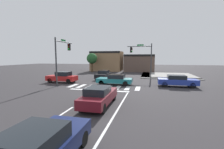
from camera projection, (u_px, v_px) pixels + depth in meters
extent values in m
plane|color=#302D30|center=(112.00, 82.00, 23.37)|extent=(120.00, 120.00, 0.00)
cube|color=silver|center=(73.00, 86.00, 19.97)|extent=(0.55, 2.45, 0.01)
cube|color=silver|center=(82.00, 86.00, 19.69)|extent=(0.55, 2.45, 0.01)
cube|color=silver|center=(90.00, 86.00, 19.42)|extent=(0.55, 2.45, 0.01)
cube|color=silver|center=(99.00, 87.00, 19.15)|extent=(0.55, 2.45, 0.01)
cube|color=silver|center=(108.00, 87.00, 18.88)|extent=(0.55, 2.45, 0.01)
cube|color=silver|center=(118.00, 88.00, 18.61)|extent=(0.55, 2.45, 0.01)
cube|color=silver|center=(128.00, 88.00, 18.34)|extent=(0.55, 2.45, 0.01)
cube|color=silver|center=(138.00, 88.00, 18.06)|extent=(0.55, 2.45, 0.01)
cube|color=white|center=(99.00, 90.00, 17.08)|extent=(6.80, 0.50, 0.01)
cube|color=white|center=(88.00, 97.00, 14.18)|extent=(0.16, 2.00, 0.01)
cube|color=white|center=(66.00, 112.00, 10.31)|extent=(0.16, 2.00, 0.01)
cube|color=white|center=(16.00, 144.00, 6.44)|extent=(0.16, 2.00, 0.01)
cube|color=white|center=(102.00, 136.00, 7.13)|extent=(0.14, 18.00, 0.01)
cylinder|color=yellow|center=(109.00, 98.00, 13.96)|extent=(0.95, 0.95, 0.01)
cylinder|color=white|center=(107.00, 97.00, 14.00)|extent=(0.15, 0.15, 0.00)
cylinder|color=white|center=(111.00, 98.00, 13.91)|extent=(0.15, 0.15, 0.00)
cube|color=white|center=(109.00, 98.00, 13.96)|extent=(0.43, 0.04, 0.00)
cube|color=gray|center=(171.00, 78.00, 26.32)|extent=(10.00, 1.60, 0.15)
cube|color=gray|center=(146.00, 75.00, 31.93)|extent=(1.60, 10.00, 0.15)
cube|color=gray|center=(167.00, 75.00, 30.96)|extent=(10.00, 10.00, 0.15)
cube|color=#93704C|center=(107.00, 61.00, 42.80)|extent=(8.16, 5.97, 5.26)
cube|color=black|center=(104.00, 52.00, 39.85)|extent=(8.16, 0.50, 0.50)
cube|color=brown|center=(140.00, 63.00, 40.97)|extent=(7.56, 6.29, 4.40)
cube|color=black|center=(139.00, 55.00, 37.91)|extent=(7.56, 0.50, 0.50)
cylinder|color=#383A3D|center=(151.00, 61.00, 26.51)|extent=(0.18, 0.18, 5.99)
cylinder|color=#383A3D|center=(139.00, 46.00, 26.71)|extent=(4.14, 0.12, 0.12)
cube|color=black|center=(131.00, 50.00, 27.09)|extent=(0.32, 0.32, 0.95)
sphere|color=#470A0A|center=(132.00, 48.00, 27.02)|extent=(0.22, 0.22, 0.22)
sphere|color=#4C330C|center=(132.00, 50.00, 27.05)|extent=(0.22, 0.22, 0.22)
sphere|color=#1ED833|center=(132.00, 52.00, 27.08)|extent=(0.22, 0.22, 0.22)
cube|color=#197233|center=(140.00, 45.00, 26.63)|extent=(1.10, 0.03, 0.24)
cylinder|color=#383A3D|center=(56.00, 62.00, 19.19)|extent=(0.18, 0.18, 6.08)
cylinder|color=#383A3D|center=(64.00, 42.00, 20.90)|extent=(0.12, 4.13, 0.12)
cube|color=black|center=(69.00, 47.00, 22.20)|extent=(0.32, 0.32, 0.95)
sphere|color=#470A0A|center=(68.00, 45.00, 22.01)|extent=(0.22, 0.22, 0.22)
sphere|color=#4C330C|center=(69.00, 47.00, 22.04)|extent=(0.22, 0.22, 0.22)
sphere|color=#1ED833|center=(69.00, 49.00, 22.07)|extent=(0.22, 0.22, 0.22)
cube|color=#197233|center=(63.00, 40.00, 20.67)|extent=(0.03, 1.10, 0.24)
cube|color=red|center=(62.00, 78.00, 22.36)|extent=(4.32, 1.71, 0.69)
cube|color=black|center=(64.00, 74.00, 22.22)|extent=(1.92, 1.50, 0.59)
cylinder|color=black|center=(50.00, 81.00, 22.01)|extent=(0.69, 0.22, 0.69)
cylinder|color=black|center=(56.00, 79.00, 23.45)|extent=(0.69, 0.22, 0.69)
cylinder|color=black|center=(69.00, 81.00, 21.34)|extent=(0.69, 0.22, 0.69)
cylinder|color=black|center=(74.00, 80.00, 22.78)|extent=(0.69, 0.22, 0.69)
cube|color=maroon|center=(99.00, 97.00, 11.63)|extent=(1.74, 4.76, 0.66)
cube|color=black|center=(98.00, 90.00, 11.21)|extent=(1.53, 2.01, 0.51)
cylinder|color=black|center=(97.00, 95.00, 13.41)|extent=(0.22, 0.68, 0.68)
cylinder|color=black|center=(114.00, 96.00, 13.06)|extent=(0.22, 0.68, 0.68)
cylinder|color=black|center=(81.00, 107.00, 10.27)|extent=(0.22, 0.68, 0.68)
cylinder|color=black|center=(103.00, 109.00, 9.92)|extent=(0.22, 0.68, 0.68)
cube|color=#23389E|center=(177.00, 82.00, 19.16)|extent=(4.62, 1.79, 0.66)
cube|color=black|center=(177.00, 77.00, 19.12)|extent=(2.12, 1.58, 0.47)
cylinder|color=black|center=(165.00, 84.00, 18.79)|extent=(0.70, 0.22, 0.70)
cylinder|color=black|center=(163.00, 82.00, 20.31)|extent=(0.70, 0.22, 0.70)
cylinder|color=black|center=(193.00, 86.00, 18.07)|extent=(0.70, 0.22, 0.70)
cylinder|color=black|center=(189.00, 83.00, 19.59)|extent=(0.70, 0.22, 0.70)
cube|color=black|center=(103.00, 75.00, 25.94)|extent=(1.74, 4.21, 0.68)
cube|color=black|center=(104.00, 72.00, 26.28)|extent=(1.53, 1.98, 0.47)
cylinder|color=black|center=(105.00, 79.00, 24.41)|extent=(0.22, 0.62, 0.62)
cylinder|color=black|center=(96.00, 78.00, 24.76)|extent=(0.22, 0.62, 0.62)
cylinder|color=black|center=(110.00, 76.00, 27.18)|extent=(0.22, 0.62, 0.62)
cylinder|color=black|center=(101.00, 76.00, 27.53)|extent=(0.22, 0.62, 0.62)
cube|color=#141E4C|center=(42.00, 149.00, 5.08)|extent=(1.83, 4.17, 0.62)
cube|color=black|center=(32.00, 139.00, 4.63)|extent=(1.61, 1.89, 0.53)
cylinder|color=black|center=(48.00, 134.00, 6.67)|extent=(0.22, 0.63, 0.63)
cylinder|color=black|center=(83.00, 138.00, 6.30)|extent=(0.22, 0.63, 0.63)
cube|color=#196B70|center=(115.00, 80.00, 20.62)|extent=(4.64, 1.88, 0.56)
cube|color=black|center=(117.00, 76.00, 20.50)|extent=(2.09, 1.66, 0.52)
cylinder|color=black|center=(101.00, 83.00, 20.21)|extent=(0.66, 0.22, 0.66)
cylinder|color=black|center=(105.00, 81.00, 21.82)|extent=(0.66, 0.22, 0.66)
cylinder|color=black|center=(125.00, 84.00, 19.48)|extent=(0.66, 0.22, 0.66)
cylinder|color=black|center=(127.00, 82.00, 21.09)|extent=(0.66, 0.22, 0.66)
cylinder|color=#4C3823|center=(92.00, 66.00, 38.71)|extent=(0.36, 0.36, 2.80)
sphere|color=#235628|center=(92.00, 58.00, 38.49)|extent=(2.63, 2.63, 2.63)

